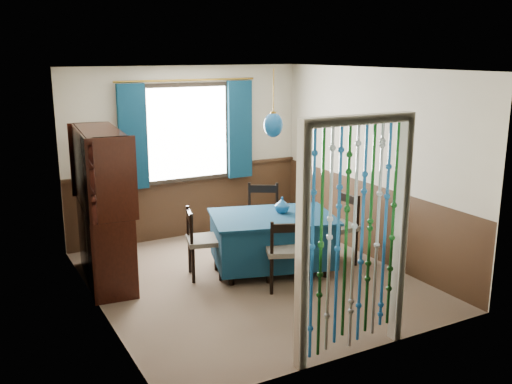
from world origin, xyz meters
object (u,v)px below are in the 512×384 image
chair_left (202,241)px  chair_right (338,227)px  pendant_lamp (273,125)px  vase_table (282,206)px  sideboard (104,230)px  bowl_shelf (112,181)px  chair_near (285,251)px  vase_sideboard (102,194)px  chair_far (263,217)px  dining_table (272,238)px

chair_left → chair_right: chair_right is taller
chair_left → chair_right: 1.78m
pendant_lamp → vase_table: (0.17, 0.06, -1.04)m
sideboard → bowl_shelf: 0.71m
chair_near → vase_sideboard: vase_sideboard is taller
chair_right → bowl_shelf: size_ratio=4.80×
chair_far → vase_table: size_ratio=5.12×
chair_right → vase_table: bearing=69.3°
chair_near → vase_sideboard: size_ratio=4.53×
bowl_shelf → chair_right: bearing=-11.8°
bowl_shelf → vase_sideboard: bowl_shelf is taller
sideboard → chair_left: bearing=-17.3°
chair_far → sideboard: (-2.16, 0.00, 0.13)m
pendant_lamp → chair_near: bearing=-105.9°
chair_far → sideboard: sideboard is taller
chair_near → sideboard: (-1.76, 1.26, 0.17)m
chair_left → pendant_lamp: size_ratio=1.07×
chair_far → dining_table: bearing=101.0°
pendant_lamp → vase_table: bearing=18.8°
chair_left → vase_table: 1.10m
chair_right → vase_sideboard: bearing=66.2°
sideboard → vase_table: (2.09, -0.61, 0.18)m
chair_right → pendant_lamp: 1.62m
chair_left → sideboard: sideboard is taller
dining_table → pendant_lamp: 1.42m
chair_near → sideboard: size_ratio=0.47×
bowl_shelf → vase_sideboard: size_ratio=1.01×
chair_near → chair_left: size_ratio=1.00×
chair_right → bowl_shelf: bowl_shelf is taller
vase_sideboard → chair_right: bearing=-22.3°
chair_left → vase_table: bearing=96.0°
chair_left → sideboard: bearing=-98.0°
pendant_lamp → vase_sideboard: bearing=153.3°
chair_near → chair_far: size_ratio=0.92×
chair_left → pendant_lamp: 1.64m
sideboard → vase_table: sideboard is taller
chair_left → pendant_lamp: pendant_lamp is taller
chair_far → chair_right: chair_far is taller
chair_left → chair_right: (1.73, -0.41, 0.03)m
chair_near → vase_table: 0.80m
chair_near → sideboard: sideboard is taller
chair_left → sideboard: (-1.06, 0.45, 0.17)m
sideboard → vase_table: 2.19m
sideboard → pendant_lamp: bearing=-13.6°
dining_table → chair_near: size_ratio=1.99×
dining_table → chair_right: bearing=4.3°
sideboard → vase_sideboard: (0.06, 0.26, 0.38)m
chair_right → sideboard: (-2.80, 0.86, 0.14)m
vase_sideboard → bowl_shelf: bearing=-90.0°
chair_near → chair_right: chair_right is taller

